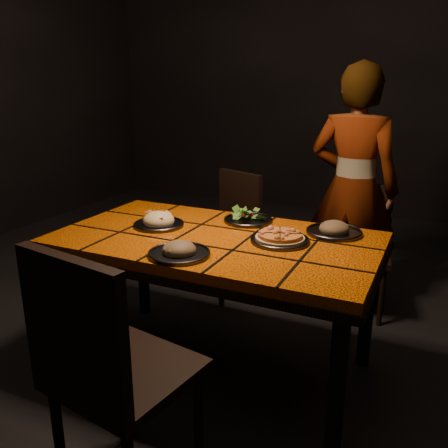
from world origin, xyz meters
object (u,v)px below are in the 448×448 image
at_px(dining_table, 216,251).
at_px(chair_far_right, 360,240).
at_px(plate_pizza, 280,238).
at_px(diner, 353,189).
at_px(chair_near, 105,364).
at_px(plate_pasta, 159,222).
at_px(chair_far_left, 230,225).

bearing_deg(dining_table, chair_far_right, 62.33).
distance_m(chair_far_right, plate_pizza, 1.06).
xyz_separation_m(diner, plate_pizza, (-0.15, -1.05, -0.04)).
bearing_deg(chair_near, diner, -92.83).
distance_m(chair_far_right, diner, 0.34).
xyz_separation_m(chair_near, plate_pasta, (-0.39, 0.96, 0.20)).
bearing_deg(diner, dining_table, 71.21).
bearing_deg(chair_far_left, plate_pasta, -69.61).
height_order(chair_near, chair_far_left, chair_near).
xyz_separation_m(chair_far_right, plate_pasta, (-0.91, -1.02, 0.29)).
height_order(dining_table, chair_near, chair_near).
xyz_separation_m(chair_near, plate_pizza, (0.29, 0.99, 0.19)).
bearing_deg(chair_far_right, diner, 134.21).
bearing_deg(plate_pasta, chair_near, -67.89).
bearing_deg(plate_pasta, chair_far_left, 89.72).
bearing_deg(dining_table, chair_near, -87.97).
bearing_deg(diner, chair_near, 81.98).
distance_m(dining_table, plate_pasta, 0.37).
distance_m(chair_far_left, chair_far_right, 0.91).
height_order(dining_table, diner, diner).
height_order(chair_far_right, plate_pasta, chair_far_right).
bearing_deg(chair_far_left, dining_table, -49.04).
relative_size(chair_far_left, plate_pasta, 3.23).
xyz_separation_m(chair_far_left, plate_pasta, (-0.00, -0.92, 0.27)).
bearing_deg(plate_pasta, dining_table, -4.46).
xyz_separation_m(plate_pizza, plate_pasta, (-0.67, -0.03, 0.01)).
distance_m(chair_near, plate_pasta, 1.05).
height_order(chair_far_right, plate_pizza, chair_far_right).
distance_m(chair_near, diner, 2.10).
relative_size(dining_table, plate_pasta, 5.98).
bearing_deg(plate_pizza, chair_far_right, 76.81).
bearing_deg(chair_far_right, chair_near, -114.17).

